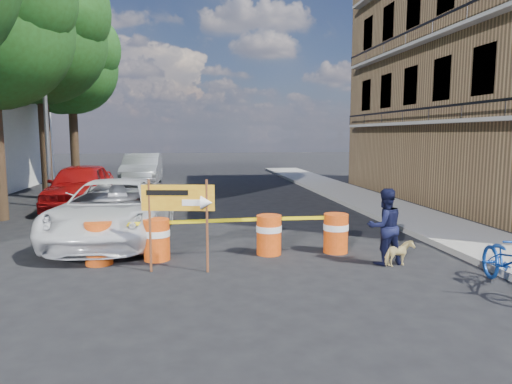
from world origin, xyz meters
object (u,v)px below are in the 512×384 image
object	(u,v)px
barrel_mid_right	(269,234)
sedan_red	(81,186)
barrel_far_right	(336,232)
pedestrian	(385,226)
bicycle	(509,237)
detour_sign	(187,205)
barrel_mid_left	(157,239)
barrel_far_left	(99,242)
suv_white	(114,210)
dog	(399,253)
sedan_silver	(142,170)

from	to	relation	value
barrel_mid_right	sedan_red	world-z (taller)	sedan_red
barrel_far_right	sedan_red	size ratio (longest dim) A/B	0.18
pedestrian	bicycle	xyz separation A→B (m)	(1.44, -1.86, 0.15)
detour_sign	bicycle	xyz separation A→B (m)	(5.51, -1.89, -0.40)
pedestrian	barrel_mid_left	bearing A→B (deg)	-18.71
barrel_far_left	sedan_red	size ratio (longest dim) A/B	0.18
detour_sign	pedestrian	size ratio (longest dim) A/B	1.15
barrel_far_right	suv_white	size ratio (longest dim) A/B	0.16
barrel_mid_right	suv_white	distance (m)	4.23
barrel_mid_right	dog	distance (m)	2.84
barrel_far_right	barrel_mid_left	bearing A→B (deg)	-179.32
suv_white	detour_sign	bearing A→B (deg)	-54.78
detour_sign	pedestrian	xyz separation A→B (m)	(4.07, -0.03, -0.55)
barrel_mid_right	barrel_far_right	size ratio (longest dim) A/B	1.00
barrel_far_left	sedan_red	world-z (taller)	sedan_red
barrel_mid_left	detour_sign	bearing A→B (deg)	-55.71
bicycle	sedan_red	world-z (taller)	bicycle
dog	sedan_red	distance (m)	12.01
barrel_mid_left	detour_sign	distance (m)	1.49
pedestrian	sedan_silver	xyz separation A→B (m)	(-6.46, 16.02, 0.05)
pedestrian	barrel_far_right	bearing A→B (deg)	-63.25
bicycle	dog	distance (m)	2.15
bicycle	sedan_silver	world-z (taller)	bicycle
pedestrian	sedan_red	size ratio (longest dim) A/B	0.33
barrel_far_left	dog	xyz separation A→B (m)	(6.17, -1.07, -0.20)
sedan_red	barrel_mid_right	bearing A→B (deg)	-52.07
bicycle	suv_white	world-z (taller)	bicycle
detour_sign	dog	world-z (taller)	detour_sign
barrel_mid_left	barrel_mid_right	distance (m)	2.49
barrel_mid_right	detour_sign	world-z (taller)	detour_sign
barrel_mid_left	bicycle	size ratio (longest dim) A/B	0.47
detour_sign	dog	size ratio (longest dim) A/B	2.91
sedan_red	sedan_silver	distance (m)	7.62
barrel_mid_right	barrel_far_right	xyz separation A→B (m)	(1.56, -0.06, 0.00)
detour_sign	sedan_silver	size ratio (longest dim) A/B	0.36
sedan_red	sedan_silver	bearing A→B (deg)	79.11
barrel_mid_right	bicycle	xyz separation A→B (m)	(3.70, -2.98, 0.48)
sedan_silver	barrel_mid_left	bearing A→B (deg)	-82.90
barrel_mid_left	suv_white	world-z (taller)	suv_white
barrel_far_right	dog	size ratio (longest dim) A/B	1.42
suv_white	dog	bearing A→B (deg)	-24.31
barrel_mid_left	barrel_mid_right	world-z (taller)	same
dog	suv_white	distance (m)	7.07
barrel_mid_left	sedan_silver	world-z (taller)	sedan_silver
barrel_far_left	detour_sign	distance (m)	2.22
detour_sign	sedan_red	size ratio (longest dim) A/B	0.38
barrel_mid_right	pedestrian	world-z (taller)	pedestrian
barrel_far_right	dog	xyz separation A→B (m)	(0.94, -1.27, -0.20)
detour_sign	barrel_far_right	bearing A→B (deg)	27.00
barrel_far_left	dog	size ratio (longest dim) A/B	1.42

